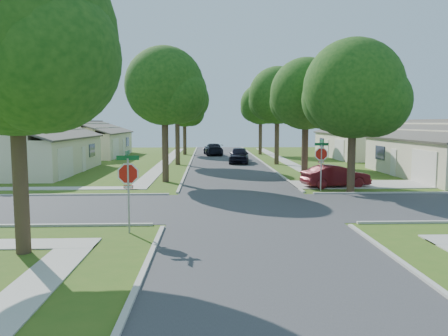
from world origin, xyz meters
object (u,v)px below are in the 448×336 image
tree_w_mid (178,95)px  tree_w_far (185,110)px  car_curb_west (213,149)px  tree_sw_corner (16,43)px  tree_e_mid (278,98)px  tree_w_near (165,90)px  house_nw_far (88,143)px  tree_e_near (307,97)px  stop_sign_sw (128,177)px  car_curb_east (239,155)px  house_ne_far (364,144)px  tree_ne_corner (354,93)px  tree_e_far (261,106)px  stop_sign_ne (321,156)px  car_driveway (336,176)px  house_nw_near (30,153)px

tree_w_mid → tree_w_far: bearing=90.0°
car_curb_west → tree_sw_corner: bearing=74.8°
tree_w_mid → car_curb_west: tree_w_mid is taller
tree_e_mid → tree_w_near: 15.25m
tree_w_mid → tree_sw_corner: size_ratio=1.00×
car_curb_west → house_nw_far: bearing=-2.9°
tree_e_near → tree_w_far: (-9.40, 25.00, -0.14)m
stop_sign_sw → tree_w_near: bearing=89.8°
house_nw_far → tree_e_mid: bearing=-27.9°
tree_e_near → car_curb_east: tree_e_near is taller
tree_e_mid → car_curb_west: size_ratio=1.85×
house_ne_far → house_nw_far: same height
stop_sign_sw → tree_ne_corner: tree_ne_corner is taller
tree_e_mid → house_ne_far: (11.23, 7.99, -4.74)m
tree_e_far → tree_sw_corner: 42.77m
stop_sign_ne → car_driveway: stop_sign_ne is taller
tree_ne_corner → house_nw_far: 35.90m
tree_e_far → tree_sw_corner: bearing=-106.6°
stop_sign_sw → stop_sign_ne: size_ratio=1.00×
tree_e_mid → tree_w_far: (-9.41, 13.00, -0.75)m
tree_w_near → house_ne_far: bearing=44.1°
tree_e_far → tree_w_mid: size_ratio=0.91×
stop_sign_ne → car_driveway: 2.37m
tree_w_near → car_curb_east: bearing=66.4°
tree_w_mid → house_nw_near: tree_w_mid is taller
tree_w_mid → house_nw_far: size_ratio=0.70×
house_ne_far → car_curb_west: bearing=167.3°
tree_e_mid → tree_w_far: 16.06m
stop_sign_ne → house_nw_near: size_ratio=0.22×
tree_w_mid → stop_sign_sw: bearing=-90.1°
house_nw_far → car_curb_east: house_nw_far is taller
tree_e_mid → car_curb_west: 14.38m
house_nw_near → house_nw_far: 17.00m
car_driveway → house_ne_far: bearing=-35.6°
tree_w_far → car_curb_west: size_ratio=1.61×
stop_sign_ne → tree_e_far: size_ratio=0.34×
house_ne_far → house_nw_far: size_ratio=1.00×
tree_e_far → tree_w_near: size_ratio=0.97×
stop_sign_sw → house_ne_far: house_ne_far is taller
tree_e_near → tree_w_mid: bearing=128.0°
tree_ne_corner → car_curb_west: (-7.56, 28.66, -4.87)m
tree_sw_corner → car_curb_east: (8.64, 29.35, -5.48)m
tree_e_mid → tree_w_mid: tree_w_mid is taller
tree_sw_corner → tree_e_far: bearing=73.4°
tree_w_mid → house_ne_far: bearing=21.2°
stop_sign_sw → tree_w_mid: (0.06, 25.71, 4.46)m
tree_sw_corner → car_driveway: size_ratio=2.30×
tree_w_near → car_driveway: size_ratio=2.16×
tree_e_mid → house_nw_near: (-20.75, -6.01, -4.74)m
tree_w_mid → house_nw_far: 16.56m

